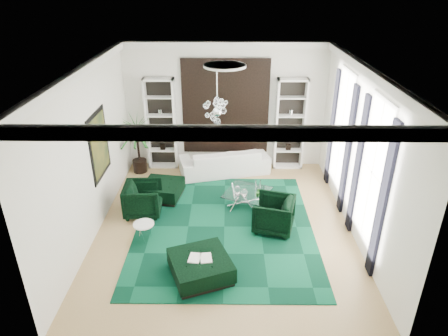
{
  "coord_description": "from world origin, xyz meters",
  "views": [
    {
      "loc": [
        0.06,
        -8.11,
        5.49
      ],
      "look_at": [
        -0.02,
        0.5,
        1.3
      ],
      "focal_mm": 32.0,
      "sensor_mm": 36.0,
      "label": 1
    }
  ],
  "objects_px": {
    "ottoman_side": "(163,190)",
    "armchair_left": "(143,199)",
    "ottoman_front": "(201,267)",
    "palm": "(137,136)",
    "sofa": "(224,161)",
    "side_table": "(144,232)",
    "armchair_right": "(274,214)",
    "coffee_table": "(247,198)"
  },
  "relations": [
    {
      "from": "armchair_left",
      "to": "ottoman_side",
      "type": "distance_m",
      "value": 0.89
    },
    {
      "from": "armchair_left",
      "to": "sofa",
      "type": "bearing_deg",
      "value": -43.34
    },
    {
      "from": "side_table",
      "to": "armchair_right",
      "type": "bearing_deg",
      "value": 9.51
    },
    {
      "from": "ottoman_side",
      "to": "side_table",
      "type": "relative_size",
      "value": 2.14
    },
    {
      "from": "side_table",
      "to": "coffee_table",
      "type": "bearing_deg",
      "value": 34.25
    },
    {
      "from": "armchair_right",
      "to": "side_table",
      "type": "distance_m",
      "value": 3.01
    },
    {
      "from": "ottoman_side",
      "to": "armchair_left",
      "type": "bearing_deg",
      "value": -114.23
    },
    {
      "from": "sofa",
      "to": "ottoman_front",
      "type": "height_order",
      "value": "sofa"
    },
    {
      "from": "ottoman_side",
      "to": "ottoman_front",
      "type": "relative_size",
      "value": 0.89
    },
    {
      "from": "armchair_right",
      "to": "ottoman_side",
      "type": "xyz_separation_m",
      "value": [
        -2.85,
        1.47,
        -0.19
      ]
    },
    {
      "from": "sofa",
      "to": "palm",
      "type": "height_order",
      "value": "palm"
    },
    {
      "from": "side_table",
      "to": "sofa",
      "type": "bearing_deg",
      "value": 63.15
    },
    {
      "from": "sofa",
      "to": "ottoman_front",
      "type": "relative_size",
      "value": 2.37
    },
    {
      "from": "ottoman_front",
      "to": "armchair_left",
      "type": "bearing_deg",
      "value": 124.01
    },
    {
      "from": "armchair_left",
      "to": "ottoman_front",
      "type": "distance_m",
      "value": 2.84
    },
    {
      "from": "armchair_right",
      "to": "ottoman_front",
      "type": "relative_size",
      "value": 0.82
    },
    {
      "from": "armchair_left",
      "to": "coffee_table",
      "type": "xyz_separation_m",
      "value": [
        2.64,
        0.47,
        -0.23
      ]
    },
    {
      "from": "armchair_left",
      "to": "palm",
      "type": "relative_size",
      "value": 0.39
    },
    {
      "from": "coffee_table",
      "to": "ottoman_side",
      "type": "xyz_separation_m",
      "value": [
        -2.28,
        0.33,
        0.04
      ]
    },
    {
      "from": "side_table",
      "to": "armchair_left",
      "type": "bearing_deg",
      "value": 101.5
    },
    {
      "from": "sofa",
      "to": "ottoman_front",
      "type": "xyz_separation_m",
      "value": [
        -0.43,
        -4.69,
        -0.16
      ]
    },
    {
      "from": "armchair_left",
      "to": "ottoman_front",
      "type": "xyz_separation_m",
      "value": [
        1.58,
        -2.35,
        -0.19
      ]
    },
    {
      "from": "armchair_left",
      "to": "side_table",
      "type": "relative_size",
      "value": 1.95
    },
    {
      "from": "sofa",
      "to": "ottoman_side",
      "type": "bearing_deg",
      "value": 28.78
    },
    {
      "from": "armchair_left",
      "to": "side_table",
      "type": "xyz_separation_m",
      "value": [
        0.24,
        -1.17,
        -0.19
      ]
    },
    {
      "from": "sofa",
      "to": "side_table",
      "type": "distance_m",
      "value": 3.94
    },
    {
      "from": "armchair_left",
      "to": "armchair_right",
      "type": "distance_m",
      "value": 3.27
    },
    {
      "from": "armchair_left",
      "to": "side_table",
      "type": "bearing_deg",
      "value": -171.17
    },
    {
      "from": "ottoman_front",
      "to": "side_table",
      "type": "xyz_separation_m",
      "value": [
        -1.35,
        1.18,
        0.0
      ]
    },
    {
      "from": "sofa",
      "to": "armchair_left",
      "type": "relative_size",
      "value": 2.91
    },
    {
      "from": "sofa",
      "to": "ottoman_side",
      "type": "xyz_separation_m",
      "value": [
        -1.66,
        -1.55,
        -0.17
      ]
    },
    {
      "from": "armchair_right",
      "to": "ottoman_front",
      "type": "xyz_separation_m",
      "value": [
        -1.62,
        -1.68,
        -0.19
      ]
    },
    {
      "from": "palm",
      "to": "coffee_table",
      "type": "bearing_deg",
      "value": -30.98
    },
    {
      "from": "sofa",
      "to": "palm",
      "type": "bearing_deg",
      "value": -15.38
    },
    {
      "from": "palm",
      "to": "armchair_right",
      "type": "bearing_deg",
      "value": -39.04
    },
    {
      "from": "coffee_table",
      "to": "ottoman_side",
      "type": "bearing_deg",
      "value": 171.78
    },
    {
      "from": "ottoman_side",
      "to": "palm",
      "type": "height_order",
      "value": "palm"
    },
    {
      "from": "sofa",
      "to": "palm",
      "type": "xyz_separation_m",
      "value": [
        -2.59,
        0.05,
        0.77
      ]
    },
    {
      "from": "armchair_right",
      "to": "ottoman_side",
      "type": "distance_m",
      "value": 3.21
    },
    {
      "from": "armchair_left",
      "to": "ottoman_front",
      "type": "bearing_deg",
      "value": -148.66
    },
    {
      "from": "ottoman_side",
      "to": "ottoman_front",
      "type": "xyz_separation_m",
      "value": [
        1.23,
        -3.14,
        0.0
      ]
    },
    {
      "from": "armchair_left",
      "to": "ottoman_side",
      "type": "relative_size",
      "value": 0.91
    }
  ]
}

